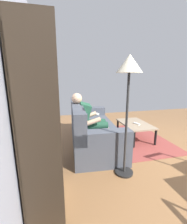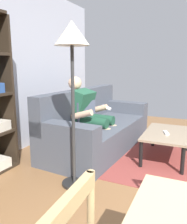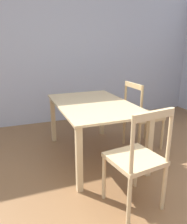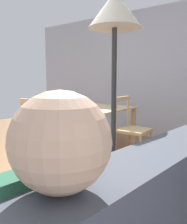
# 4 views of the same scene
# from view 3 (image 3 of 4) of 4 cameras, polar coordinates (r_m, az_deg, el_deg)

# --- Properties ---
(wall_side) EXTENTS (0.12, 5.66, 2.58)m
(wall_side) POSITION_cam_3_polar(r_m,az_deg,el_deg) (4.20, -8.64, 15.12)
(wall_side) COLOR #ABB0BE
(wall_side) RESTS_ON ground_plane
(dining_table) EXTENTS (1.40, 0.89, 0.71)m
(dining_table) POSITION_cam_3_polar(r_m,az_deg,el_deg) (2.78, -0.00, 0.31)
(dining_table) COLOR #D1B27F
(dining_table) RESTS_ON ground_plane
(dining_chair_near_wall) EXTENTS (0.44, 0.44, 0.93)m
(dining_chair_near_wall) POSITION_cam_3_polar(r_m,az_deg,el_deg) (3.14, 12.32, -1.05)
(dining_chair_near_wall) COLOR tan
(dining_chair_near_wall) RESTS_ON ground_plane
(dining_chair_facing_couch) EXTENTS (0.48, 0.48, 0.94)m
(dining_chair_facing_couch) POSITION_cam_3_polar(r_m,az_deg,el_deg) (1.98, 11.02, -11.92)
(dining_chair_facing_couch) COLOR #D1B27F
(dining_chair_facing_couch) RESTS_ON ground_plane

